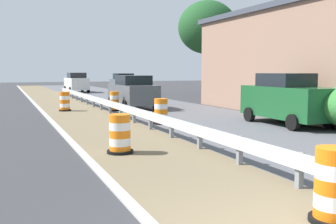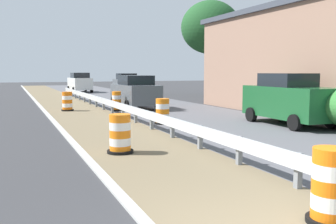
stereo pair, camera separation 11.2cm
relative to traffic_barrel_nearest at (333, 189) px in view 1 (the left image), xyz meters
name	(u,v)px [view 1 (the left image)]	position (x,y,z in m)	size (l,w,h in m)	color
guardrail_median	(237,144)	(0.69, 3.59, 0.00)	(0.18, 59.55, 0.71)	silver
traffic_barrel_nearest	(333,189)	(0.00, 0.00, 0.00)	(0.67, 0.67, 1.14)	orange
traffic_barrel_close	(120,136)	(-1.55, 6.00, -0.03)	(0.73, 0.73, 1.08)	orange
traffic_barrel_mid	(161,112)	(1.72, 11.02, -0.02)	(0.72, 0.72, 1.09)	orange
traffic_barrel_far	(65,102)	(-1.29, 18.17, -0.02)	(0.70, 0.70, 1.09)	orange
traffic_barrel_farther	(114,102)	(1.32, 17.12, -0.01)	(0.64, 0.64, 1.11)	orange
car_lead_near_lane	(76,83)	(2.73, 37.66, 0.54)	(2.18, 4.56, 2.11)	silver
car_trailing_near_lane	(287,99)	(6.56, 8.74, 0.57)	(2.11, 4.49, 2.18)	#195128
car_lead_far_lane	(133,92)	(2.76, 18.14, 0.49)	(2.14, 4.54, 2.01)	#4C5156
car_mid_far_lane	(124,84)	(6.27, 31.84, 0.51)	(2.00, 4.15, 2.05)	#4C5156
roadside_shop_near	(324,60)	(12.41, 12.56, 2.36)	(9.00, 13.97, 5.73)	#93705B
utility_pole_near	(322,41)	(9.96, 10.37, 3.24)	(0.24, 1.80, 7.20)	brown
tree_roadside	(207,28)	(12.97, 27.33, 5.74)	(5.39, 5.39, 8.70)	brown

